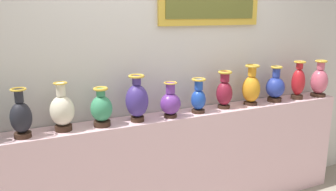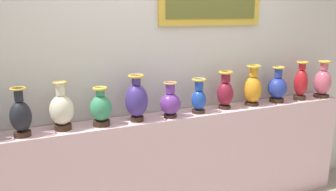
{
  "view_description": "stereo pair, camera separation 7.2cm",
  "coord_description": "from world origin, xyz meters",
  "px_view_note": "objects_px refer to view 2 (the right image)",
  "views": [
    {
      "loc": [
        -1.23,
        -2.59,
        1.88
      ],
      "look_at": [
        0.0,
        0.0,
        1.19
      ],
      "focal_mm": 36.8,
      "sensor_mm": 36.0,
      "label": 1
    },
    {
      "loc": [
        -1.17,
        -2.62,
        1.88
      ],
      "look_at": [
        0.0,
        0.0,
        1.19
      ],
      "focal_mm": 36.8,
      "sensor_mm": 36.0,
      "label": 2
    }
  ],
  "objects_px": {
    "vase_violet": "(171,102)",
    "vase_crimson": "(301,82)",
    "vase_ivory": "(62,110)",
    "vase_rose": "(323,82)",
    "vase_onyx": "(21,116)",
    "vase_jade": "(101,108)",
    "vase_indigo": "(137,100)",
    "vase_burgundy": "(225,92)",
    "vase_cobalt": "(277,87)",
    "vase_sapphire": "(199,98)",
    "vase_amber": "(253,88)"
  },
  "relations": [
    {
      "from": "vase_onyx",
      "to": "vase_violet",
      "type": "relative_size",
      "value": 1.18
    },
    {
      "from": "vase_ivory",
      "to": "vase_amber",
      "type": "relative_size",
      "value": 0.95
    },
    {
      "from": "vase_ivory",
      "to": "vase_indigo",
      "type": "relative_size",
      "value": 0.96
    },
    {
      "from": "vase_violet",
      "to": "vase_burgundy",
      "type": "xyz_separation_m",
      "value": [
        0.57,
        0.04,
        0.03
      ]
    },
    {
      "from": "vase_jade",
      "to": "vase_indigo",
      "type": "relative_size",
      "value": 0.8
    },
    {
      "from": "vase_indigo",
      "to": "vase_crimson",
      "type": "height_order",
      "value": "vase_crimson"
    },
    {
      "from": "vase_jade",
      "to": "vase_rose",
      "type": "bearing_deg",
      "value": -0.37
    },
    {
      "from": "vase_sapphire",
      "to": "vase_jade",
      "type": "bearing_deg",
      "value": 179.9
    },
    {
      "from": "vase_rose",
      "to": "vase_violet",
      "type": "bearing_deg",
      "value": -179.94
    },
    {
      "from": "vase_cobalt",
      "to": "vase_crimson",
      "type": "bearing_deg",
      "value": -2.94
    },
    {
      "from": "vase_ivory",
      "to": "vase_indigo",
      "type": "distance_m",
      "value": 0.59
    },
    {
      "from": "vase_violet",
      "to": "vase_crimson",
      "type": "distance_m",
      "value": 1.47
    },
    {
      "from": "vase_onyx",
      "to": "vase_sapphire",
      "type": "bearing_deg",
      "value": 0.27
    },
    {
      "from": "vase_ivory",
      "to": "vase_crimson",
      "type": "xyz_separation_m",
      "value": [
        2.35,
        -0.02,
        0.02
      ]
    },
    {
      "from": "vase_ivory",
      "to": "vase_burgundy",
      "type": "xyz_separation_m",
      "value": [
        1.46,
        0.0,
        0.0
      ]
    },
    {
      "from": "vase_rose",
      "to": "vase_indigo",
      "type": "bearing_deg",
      "value": 179.68
    },
    {
      "from": "vase_onyx",
      "to": "vase_indigo",
      "type": "relative_size",
      "value": 0.93
    },
    {
      "from": "vase_violet",
      "to": "vase_ivory",
      "type": "bearing_deg",
      "value": 177.47
    },
    {
      "from": "vase_sapphire",
      "to": "vase_crimson",
      "type": "relative_size",
      "value": 0.79
    },
    {
      "from": "vase_onyx",
      "to": "vase_sapphire",
      "type": "distance_m",
      "value": 1.46
    },
    {
      "from": "vase_indigo",
      "to": "vase_burgundy",
      "type": "xyz_separation_m",
      "value": [
        0.87,
        0.03,
        -0.02
      ]
    },
    {
      "from": "vase_ivory",
      "to": "vase_rose",
      "type": "distance_m",
      "value": 2.64
    },
    {
      "from": "vase_jade",
      "to": "vase_crimson",
      "type": "xyz_separation_m",
      "value": [
        2.06,
        -0.0,
        0.04
      ]
    },
    {
      "from": "vase_amber",
      "to": "vase_violet",
      "type": "bearing_deg",
      "value": -177.67
    },
    {
      "from": "vase_cobalt",
      "to": "vase_ivory",
      "type": "bearing_deg",
      "value": 179.77
    },
    {
      "from": "vase_violet",
      "to": "vase_rose",
      "type": "height_order",
      "value": "vase_rose"
    },
    {
      "from": "vase_onyx",
      "to": "vase_jade",
      "type": "relative_size",
      "value": 1.16
    },
    {
      "from": "vase_onyx",
      "to": "vase_crimson",
      "type": "height_order",
      "value": "vase_crimson"
    },
    {
      "from": "vase_cobalt",
      "to": "vase_burgundy",
      "type": "bearing_deg",
      "value": 179.07
    },
    {
      "from": "vase_ivory",
      "to": "vase_burgundy",
      "type": "relative_size",
      "value": 1.06
    },
    {
      "from": "vase_onyx",
      "to": "vase_violet",
      "type": "height_order",
      "value": "vase_onyx"
    },
    {
      "from": "vase_sapphire",
      "to": "vase_burgundy",
      "type": "xyz_separation_m",
      "value": [
        0.29,
        0.03,
        0.02
      ]
    },
    {
      "from": "vase_violet",
      "to": "vase_jade",
      "type": "bearing_deg",
      "value": 178.34
    },
    {
      "from": "vase_onyx",
      "to": "vase_violet",
      "type": "distance_m",
      "value": 1.17
    },
    {
      "from": "vase_ivory",
      "to": "vase_indigo",
      "type": "bearing_deg",
      "value": -2.51
    },
    {
      "from": "vase_crimson",
      "to": "vase_rose",
      "type": "relative_size",
      "value": 1.02
    },
    {
      "from": "vase_amber",
      "to": "vase_crimson",
      "type": "distance_m",
      "value": 0.59
    },
    {
      "from": "vase_amber",
      "to": "vase_jade",
      "type": "bearing_deg",
      "value": -179.27
    },
    {
      "from": "vase_violet",
      "to": "vase_crimson",
      "type": "xyz_separation_m",
      "value": [
        1.47,
        0.02,
        0.05
      ]
    },
    {
      "from": "vase_burgundy",
      "to": "vase_crimson",
      "type": "distance_m",
      "value": 0.89
    },
    {
      "from": "vase_jade",
      "to": "vase_crimson",
      "type": "height_order",
      "value": "vase_crimson"
    },
    {
      "from": "vase_ivory",
      "to": "vase_violet",
      "type": "bearing_deg",
      "value": -2.53
    },
    {
      "from": "vase_onyx",
      "to": "vase_indigo",
      "type": "xyz_separation_m",
      "value": [
        0.87,
        0.0,
        0.03
      ]
    },
    {
      "from": "vase_sapphire",
      "to": "vase_crimson",
      "type": "distance_m",
      "value": 1.19
    },
    {
      "from": "vase_burgundy",
      "to": "vase_ivory",
      "type": "bearing_deg",
      "value": -179.93
    },
    {
      "from": "vase_indigo",
      "to": "vase_violet",
      "type": "distance_m",
      "value": 0.3
    },
    {
      "from": "vase_cobalt",
      "to": "vase_crimson",
      "type": "relative_size",
      "value": 0.91
    },
    {
      "from": "vase_rose",
      "to": "vase_cobalt",
      "type": "bearing_deg",
      "value": 177.11
    },
    {
      "from": "vase_burgundy",
      "to": "vase_amber",
      "type": "xyz_separation_m",
      "value": [
        0.31,
        -0.01,
        0.01
      ]
    },
    {
      "from": "vase_violet",
      "to": "vase_burgundy",
      "type": "distance_m",
      "value": 0.58
    }
  ]
}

